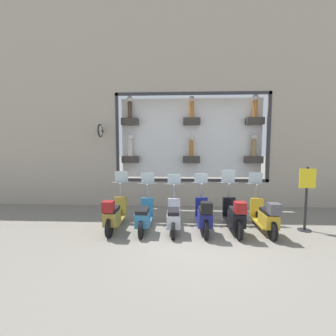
% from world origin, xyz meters
% --- Properties ---
extents(ground_plane, '(120.00, 120.00, 0.00)m').
position_xyz_m(ground_plane, '(0.00, 0.00, 0.00)').
color(ground_plane, gray).
extents(building_facade, '(1.18, 36.00, 8.49)m').
position_xyz_m(building_facade, '(3.60, 0.00, 4.33)').
color(building_facade, '#ADA08E').
rests_on(building_facade, ground_plane).
extents(scooter_yellow_0, '(1.80, 0.61, 1.61)m').
position_xyz_m(scooter_yellow_0, '(0.55, -1.87, 0.47)').
color(scooter_yellow_0, black).
rests_on(scooter_yellow_0, ground_plane).
extents(scooter_black_1, '(1.81, 0.60, 1.69)m').
position_xyz_m(scooter_black_1, '(0.56, -1.03, 0.49)').
color(scooter_black_1, black).
rests_on(scooter_black_1, ground_plane).
extents(scooter_navy_2, '(1.81, 0.61, 1.57)m').
position_xyz_m(scooter_navy_2, '(0.55, -0.18, 0.48)').
color(scooter_navy_2, black).
rests_on(scooter_navy_2, ground_plane).
extents(scooter_silver_3, '(1.79, 0.60, 1.55)m').
position_xyz_m(scooter_silver_3, '(0.60, 0.67, 0.41)').
color(scooter_silver_3, black).
rests_on(scooter_silver_3, ground_plane).
extents(scooter_teal_4, '(1.79, 0.60, 1.58)m').
position_xyz_m(scooter_teal_4, '(0.60, 1.52, 0.42)').
color(scooter_teal_4, black).
rests_on(scooter_teal_4, ground_plane).
extents(scooter_olive_5, '(1.80, 0.61, 1.64)m').
position_xyz_m(scooter_olive_5, '(0.55, 2.37, 0.48)').
color(scooter_olive_5, black).
rests_on(scooter_olive_5, ground_plane).
extents(shop_sign_post, '(0.36, 0.45, 1.84)m').
position_xyz_m(shop_sign_post, '(0.80, -3.09, 1.00)').
color(shop_sign_post, '#232326').
rests_on(shop_sign_post, ground_plane).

